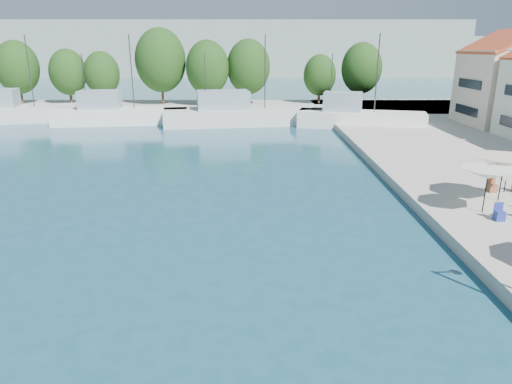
{
  "coord_description": "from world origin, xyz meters",
  "views": [
    {
      "loc": [
        -2.51,
        2.79,
        8.37
      ],
      "look_at": [
        -2.47,
        26.0,
        1.01
      ],
      "focal_mm": 32.0,
      "sensor_mm": 36.0,
      "label": 1
    }
  ],
  "objects_px": {
    "umbrella_white": "(488,174)",
    "trawler_03": "(244,115)",
    "umbrella_cream": "(504,161)",
    "trawler_01": "(15,113)",
    "trawler_02": "(118,115)",
    "trawler_04": "(358,118)"
  },
  "relations": [
    {
      "from": "trawler_02",
      "to": "umbrella_cream",
      "type": "bearing_deg",
      "value": -52.66
    },
    {
      "from": "trawler_01",
      "to": "trawler_02",
      "type": "xyz_separation_m",
      "value": [
        12.67,
        -1.72,
        0.0
      ]
    },
    {
      "from": "trawler_02",
      "to": "trawler_04",
      "type": "distance_m",
      "value": 26.98
    },
    {
      "from": "trawler_01",
      "to": "umbrella_cream",
      "type": "height_order",
      "value": "trawler_01"
    },
    {
      "from": "trawler_03",
      "to": "umbrella_cream",
      "type": "bearing_deg",
      "value": -72.81
    },
    {
      "from": "trawler_04",
      "to": "umbrella_cream",
      "type": "relative_size",
      "value": 4.41
    },
    {
      "from": "trawler_01",
      "to": "umbrella_white",
      "type": "height_order",
      "value": "trawler_01"
    },
    {
      "from": "trawler_01",
      "to": "trawler_04",
      "type": "relative_size",
      "value": 1.32
    },
    {
      "from": "trawler_03",
      "to": "umbrella_cream",
      "type": "xyz_separation_m",
      "value": [
        14.21,
        -29.15,
        1.68
      ]
    },
    {
      "from": "trawler_04",
      "to": "umbrella_white",
      "type": "height_order",
      "value": "trawler_04"
    },
    {
      "from": "trawler_03",
      "to": "umbrella_cream",
      "type": "height_order",
      "value": "trawler_03"
    },
    {
      "from": "trawler_02",
      "to": "umbrella_cream",
      "type": "height_order",
      "value": "trawler_02"
    },
    {
      "from": "trawler_02",
      "to": "trawler_03",
      "type": "bearing_deg",
      "value": -7.94
    },
    {
      "from": "trawler_01",
      "to": "trawler_02",
      "type": "height_order",
      "value": "same"
    },
    {
      "from": "trawler_03",
      "to": "trawler_04",
      "type": "distance_m",
      "value": 12.66
    },
    {
      "from": "trawler_01",
      "to": "trawler_04",
      "type": "height_order",
      "value": "same"
    },
    {
      "from": "trawler_01",
      "to": "trawler_02",
      "type": "distance_m",
      "value": 12.79
    },
    {
      "from": "trawler_01",
      "to": "trawler_03",
      "type": "distance_m",
      "value": 27.17
    },
    {
      "from": "trawler_03",
      "to": "umbrella_cream",
      "type": "distance_m",
      "value": 32.47
    },
    {
      "from": "trawler_01",
      "to": "trawler_03",
      "type": "bearing_deg",
      "value": -17.31
    },
    {
      "from": "umbrella_white",
      "to": "trawler_03",
      "type": "bearing_deg",
      "value": 112.02
    },
    {
      "from": "umbrella_cream",
      "to": "trawler_03",
      "type": "bearing_deg",
      "value": 115.98
    }
  ]
}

